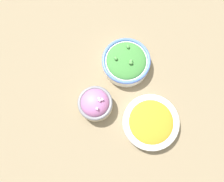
{
  "coord_description": "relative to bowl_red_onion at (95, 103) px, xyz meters",
  "views": [
    {
      "loc": [
        0.06,
        -0.17,
        0.76
      ],
      "look_at": [
        0.0,
        0.0,
        0.03
      ],
      "focal_mm": 35.0,
      "sensor_mm": 36.0,
      "label": 1
    }
  ],
  "objects": [
    {
      "name": "ground_plane",
      "position": [
        0.04,
        0.06,
        -0.04
      ],
      "size": [
        3.0,
        3.0,
        0.0
      ],
      "primitive_type": "plane",
      "color": "#75664C"
    },
    {
      "name": "bowl_red_onion",
      "position": [
        0.0,
        0.0,
        0.0
      ],
      "size": [
        0.12,
        0.12,
        0.08
      ],
      "color": "beige",
      "rests_on": "ground_plane"
    },
    {
      "name": "bowl_broccoli",
      "position": [
        0.05,
        0.18,
        -0.01
      ],
      "size": [
        0.17,
        0.17,
        0.07
      ],
      "color": "silver",
      "rests_on": "ground_plane"
    },
    {
      "name": "bowl_carrots",
      "position": [
        0.2,
        0.01,
        -0.01
      ],
      "size": [
        0.19,
        0.19,
        0.04
      ],
      "color": "white",
      "rests_on": "ground_plane"
    }
  ]
}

